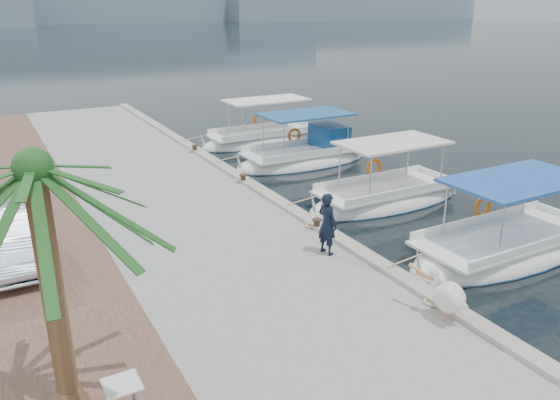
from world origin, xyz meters
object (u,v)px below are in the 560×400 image
object	(u,v)px
fishing_caique_d	(304,159)
fishing_caique_b	(505,250)
fishing_caique_e	(264,141)
parked_car	(7,236)
fisherman	(327,224)
fishing_caique_c	(385,200)
pelican	(447,296)
date_palm	(33,170)

from	to	relation	value
fishing_caique_d	fishing_caique_b	bearing A→B (deg)	-89.57
fishing_caique_b	fishing_caique_e	xyz separation A→B (m)	(0.04, 14.94, 0.00)
fishing_caique_e	parked_car	size ratio (longest dim) A/B	1.64
fisherman	parked_car	xyz separation A→B (m)	(-7.32, 3.49, -0.14)
fishing_caique_c	fishing_caique_d	xyz separation A→B (m)	(0.17, 5.83, 0.07)
fishing_caique_b	fishing_caique_e	distance (m)	14.94
pelican	fishing_caique_b	bearing A→B (deg)	25.82
fishing_caique_e	fisherman	xyz separation A→B (m)	(-5.00, -13.28, 1.21)
fishing_caique_c	fisherman	size ratio (longest dim) A/B	3.77
fishing_caique_b	fisherman	size ratio (longest dim) A/B	4.07
fishing_caique_b	fishing_caique_c	distance (m)	4.98
fishing_caique_c	parked_car	world-z (taller)	fishing_caique_c
fishing_caique_e	parked_car	bearing A→B (deg)	-141.52
fisherman	fishing_caique_e	bearing A→B (deg)	-32.19
fishing_caique_e	fisherman	size ratio (longest dim) A/B	4.11
fishing_caique_c	date_palm	xyz separation A→B (m)	(-11.60, -6.19, 4.40)
fishing_caique_e	fisherman	world-z (taller)	fishing_caique_e
fishing_caique_d	fisherman	distance (m)	10.43
pelican	date_palm	size ratio (longest dim) A/B	0.28
pelican	date_palm	world-z (taller)	date_palm
fisherman	fishing_caique_d	bearing A→B (deg)	-39.64
pelican	parked_car	world-z (taller)	parked_car
fishing_caique_b	parked_car	xyz separation A→B (m)	(-12.28, 5.15, 1.06)
fishing_caique_c	fishing_caique_b	bearing A→B (deg)	-87.16
pelican	fishing_caique_c	bearing A→B (deg)	58.91
fishing_caique_e	fishing_caique_c	bearing A→B (deg)	-91.63
fishing_caique_e	fishing_caique_b	bearing A→B (deg)	-90.14
fishing_caique_e	parked_car	distance (m)	15.77
fishing_caique_b	fishing_caique_c	size ratio (longest dim) A/B	1.08
fishing_caique_e	fishing_caique_d	bearing A→B (deg)	-91.63
fishing_caique_b	date_palm	xyz separation A→B (m)	(-11.84, -1.21, 4.40)
date_palm	parked_car	distance (m)	7.19
fishing_caique_d	fisherman	world-z (taller)	fishing_caique_d
fishing_caique_b	fishing_caique_c	xyz separation A→B (m)	(-0.25, 4.98, 0.00)
date_palm	parked_car	xyz separation A→B (m)	(-0.44, 6.35, -3.34)
fishing_caique_e	date_palm	distance (m)	20.53
date_palm	pelican	bearing A→B (deg)	-7.93
fishing_caique_d	fishing_caique_c	bearing A→B (deg)	-91.63
fisherman	date_palm	size ratio (longest dim) A/B	0.34
fishing_caique_e	parked_car	xyz separation A→B (m)	(-12.32, -9.79, 1.06)
fisherman	fishing_caique_c	bearing A→B (deg)	-66.42
pelican	date_palm	bearing A→B (deg)	172.07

